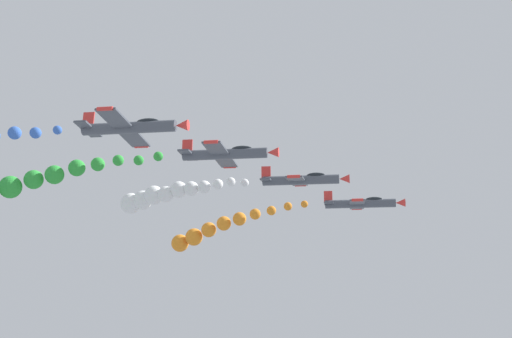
# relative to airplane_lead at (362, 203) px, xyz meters

# --- Properties ---
(airplane_lead) EXTENTS (9.57, 10.35, 2.33)m
(airplane_lead) POSITION_rel_airplane_lead_xyz_m (0.00, 0.00, 0.00)
(airplane_lead) COLOR #474C56
(smoke_trail_lead) EXTENTS (5.11, 19.50, 6.33)m
(smoke_trail_lead) POSITION_rel_airplane_lead_xyz_m (-2.02, -20.47, -3.00)
(smoke_trail_lead) COLOR orange
(airplane_left_inner) EXTENTS (9.56, 10.35, 2.38)m
(airplane_left_inner) POSITION_rel_airplane_lead_xyz_m (8.74, -6.97, 1.71)
(airplane_left_inner) COLOR #474C56
(smoke_trail_left_inner) EXTENTS (4.62, 17.05, 3.76)m
(smoke_trail_left_inner) POSITION_rel_airplane_lead_xyz_m (7.00, -24.98, 0.53)
(smoke_trail_left_inner) COLOR white
(airplane_right_inner) EXTENTS (9.56, 10.35, 2.35)m
(airplane_right_inner) POSITION_rel_airplane_lead_xyz_m (17.88, -14.16, 3.01)
(airplane_right_inner) COLOR #474C56
(smoke_trail_right_inner) EXTENTS (4.82, 19.45, 5.85)m
(smoke_trail_right_inner) POSITION_rel_airplane_lead_xyz_m (19.80, -34.63, 0.36)
(smoke_trail_right_inner) COLOR green
(airplane_left_outer) EXTENTS (9.54, 10.35, 2.60)m
(airplane_left_outer) POSITION_rel_airplane_lead_xyz_m (26.42, -21.46, 3.83)
(airplane_left_outer) COLOR #474C56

